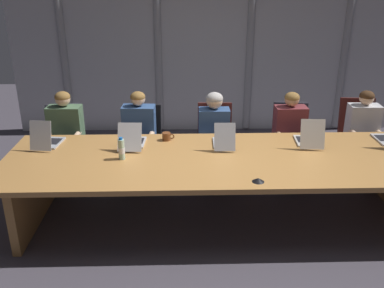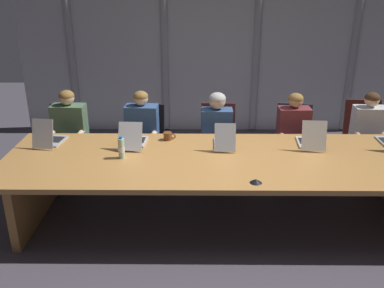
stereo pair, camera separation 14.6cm
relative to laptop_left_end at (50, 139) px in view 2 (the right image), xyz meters
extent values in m
plane|color=#47424C|center=(1.84, -0.36, -0.79)|extent=(12.25, 12.25, 0.00)
cube|color=#B77F42|center=(1.84, -0.36, -0.09)|extent=(4.39, 1.37, 0.05)
cube|color=black|center=(1.84, -0.36, -0.15)|extent=(3.73, 0.10, 0.06)
cube|color=olive|center=(-0.10, -0.36, -0.45)|extent=(0.08, 1.16, 0.67)
cube|color=#B2B2B7|center=(1.84, 2.53, 0.59)|extent=(6.12, 0.10, 2.75)
cylinder|color=gray|center=(-0.40, 2.47, 0.59)|extent=(0.12, 0.12, 2.69)
cylinder|color=gray|center=(1.08, 2.47, 0.59)|extent=(0.12, 0.12, 2.69)
cylinder|color=gray|center=(2.52, 2.47, 0.59)|extent=(0.12, 0.12, 2.69)
cylinder|color=gray|center=(4.04, 2.47, 0.59)|extent=(0.12, 0.12, 2.69)
cube|color=#A8ADB7|center=(0.01, 0.06, -0.05)|extent=(0.26, 0.35, 0.02)
cube|color=black|center=(0.01, 0.09, -0.04)|extent=(0.21, 0.20, 0.00)
cube|color=#A8ADB7|center=(-0.02, -0.14, 0.11)|extent=(0.23, 0.12, 0.30)
cube|color=black|center=(-0.02, -0.13, 0.11)|extent=(0.21, 0.10, 0.27)
cube|color=#BCBCC1|center=(0.91, 0.05, -0.05)|extent=(0.26, 0.33, 0.02)
cube|color=black|center=(0.91, 0.08, -0.04)|extent=(0.22, 0.18, 0.00)
cube|color=#BCBCC1|center=(0.90, -0.17, 0.09)|extent=(0.25, 0.15, 0.27)
cube|color=black|center=(0.90, -0.16, 0.10)|extent=(0.23, 0.13, 0.24)
cube|color=#A8ADB7|center=(1.88, 0.01, -0.05)|extent=(0.23, 0.31, 0.02)
cube|color=black|center=(1.88, 0.03, -0.04)|extent=(0.19, 0.17, 0.00)
cube|color=#A8ADB7|center=(1.87, -0.19, 0.09)|extent=(0.22, 0.11, 0.28)
cube|color=black|center=(1.87, -0.19, 0.10)|extent=(0.20, 0.10, 0.25)
cube|color=beige|center=(2.80, 0.04, -0.05)|extent=(0.28, 0.35, 0.02)
cube|color=black|center=(2.80, 0.06, -0.04)|extent=(0.23, 0.20, 0.00)
cube|color=beige|center=(2.78, -0.17, 0.11)|extent=(0.26, 0.12, 0.30)
cube|color=black|center=(2.78, -0.17, 0.11)|extent=(0.23, 0.10, 0.27)
cube|color=#2D2D38|center=(-0.02, 0.68, -0.38)|extent=(0.55, 0.55, 0.08)
cube|color=#2D2D38|center=(-0.06, 0.90, -0.10)|extent=(0.44, 0.18, 0.47)
cylinder|color=#262628|center=(-0.02, 0.68, -0.58)|extent=(0.05, 0.05, 0.33)
cylinder|color=black|center=(-0.02, 0.68, -0.77)|extent=(0.60, 0.60, 0.04)
cube|color=black|center=(0.94, 0.68, -0.38)|extent=(0.51, 0.51, 0.08)
cube|color=black|center=(0.95, 0.90, -0.11)|extent=(0.44, 0.14, 0.45)
cylinder|color=#262628|center=(0.94, 0.68, -0.58)|extent=(0.05, 0.05, 0.33)
cylinder|color=black|center=(0.94, 0.68, -0.77)|extent=(0.60, 0.60, 0.04)
cube|color=#511E19|center=(1.85, 0.68, -0.38)|extent=(0.49, 0.49, 0.08)
cube|color=#511E19|center=(1.86, 0.90, -0.10)|extent=(0.44, 0.13, 0.47)
cylinder|color=#262628|center=(1.85, 0.68, -0.58)|extent=(0.05, 0.05, 0.33)
cylinder|color=black|center=(1.85, 0.68, -0.77)|extent=(0.60, 0.60, 0.04)
cube|color=#2D2D38|center=(2.79, 0.68, -0.38)|extent=(0.55, 0.55, 0.08)
cube|color=#2D2D38|center=(2.82, 0.90, -0.11)|extent=(0.45, 0.18, 0.47)
cylinder|color=#262628|center=(2.79, 0.68, -0.58)|extent=(0.05, 0.05, 0.33)
cylinder|color=black|center=(2.79, 0.68, -0.77)|extent=(0.60, 0.60, 0.04)
cube|color=#511E19|center=(3.67, 0.68, -0.38)|extent=(0.51, 0.51, 0.08)
cube|color=#511E19|center=(3.69, 0.90, -0.08)|extent=(0.44, 0.15, 0.52)
cylinder|color=#262628|center=(3.67, 0.68, -0.58)|extent=(0.05, 0.05, 0.33)
cylinder|color=black|center=(3.67, 0.68, -0.77)|extent=(0.60, 0.60, 0.04)
cube|color=#4C6B4C|center=(0.02, 0.66, -0.08)|extent=(0.41, 0.23, 0.52)
sphere|color=beige|center=(0.02, 0.66, 0.27)|extent=(0.18, 0.18, 0.18)
ellipsoid|color=olive|center=(0.02, 0.66, 0.29)|extent=(0.18, 0.18, 0.13)
cylinder|color=#4C6B4C|center=(0.19, 0.66, -0.01)|extent=(0.07, 0.14, 0.27)
cylinder|color=beige|center=(0.19, 0.45, -0.13)|extent=(0.07, 0.30, 0.06)
cylinder|color=#4C6B4C|center=(-0.15, 0.67, -0.01)|extent=(0.07, 0.14, 0.27)
cylinder|color=beige|center=(-0.15, 0.46, -0.13)|extent=(0.07, 0.30, 0.06)
cylinder|color=#262833|center=(0.12, 0.46, -0.37)|extent=(0.14, 0.40, 0.13)
cylinder|color=#262833|center=(0.11, 0.28, -0.57)|extent=(0.11, 0.11, 0.43)
cylinder|color=#262833|center=(-0.08, 0.47, -0.37)|extent=(0.14, 0.40, 0.13)
cylinder|color=#262833|center=(-0.09, 0.29, -0.57)|extent=(0.11, 0.11, 0.43)
cube|color=#335184|center=(0.91, 0.66, -0.08)|extent=(0.40, 0.24, 0.51)
sphere|color=beige|center=(0.91, 0.66, 0.27)|extent=(0.18, 0.18, 0.18)
ellipsoid|color=olive|center=(0.91, 0.66, 0.29)|extent=(0.18, 0.18, 0.13)
cylinder|color=#335184|center=(1.08, 0.65, -0.02)|extent=(0.08, 0.14, 0.27)
cylinder|color=beige|center=(1.07, 0.44, -0.13)|extent=(0.08, 0.30, 0.06)
cylinder|color=#335184|center=(0.75, 0.67, -0.02)|extent=(0.08, 0.14, 0.27)
cylinder|color=beige|center=(0.73, 0.46, -0.13)|extent=(0.08, 0.30, 0.06)
cylinder|color=#262833|center=(1.00, 0.46, -0.37)|extent=(0.15, 0.41, 0.13)
cylinder|color=#262833|center=(0.99, 0.28, -0.57)|extent=(0.11, 0.11, 0.43)
cylinder|color=#262833|center=(0.80, 0.47, -0.37)|extent=(0.15, 0.41, 0.13)
cylinder|color=#262833|center=(0.79, 0.29, -0.57)|extent=(0.11, 0.11, 0.43)
cube|color=#335184|center=(1.83, 0.66, -0.10)|extent=(0.38, 0.22, 0.47)
sphere|color=beige|center=(1.83, 0.66, 0.24)|extent=(0.20, 0.20, 0.20)
ellipsoid|color=#B2ADA8|center=(1.83, 0.66, 0.26)|extent=(0.21, 0.21, 0.15)
cylinder|color=#335184|center=(1.99, 0.66, -0.06)|extent=(0.07, 0.14, 0.27)
cylinder|color=beige|center=(1.98, 0.45, -0.18)|extent=(0.07, 0.30, 0.06)
cylinder|color=#335184|center=(1.67, 0.66, -0.06)|extent=(0.07, 0.14, 0.27)
cylinder|color=beige|center=(1.67, 0.45, -0.18)|extent=(0.07, 0.30, 0.06)
cylinder|color=#262833|center=(1.93, 0.46, -0.37)|extent=(0.14, 0.40, 0.13)
cylinder|color=#262833|center=(1.92, 0.28, -0.57)|extent=(0.11, 0.11, 0.43)
cylinder|color=#262833|center=(1.73, 0.46, -0.37)|extent=(0.14, 0.40, 0.13)
cylinder|color=#262833|center=(1.72, 0.28, -0.57)|extent=(0.11, 0.11, 0.43)
cube|color=brown|center=(2.76, 0.66, -0.09)|extent=(0.38, 0.22, 0.49)
sphere|color=tan|center=(2.76, 0.66, 0.24)|extent=(0.18, 0.18, 0.18)
ellipsoid|color=olive|center=(2.76, 0.66, 0.27)|extent=(0.18, 0.18, 0.13)
cylinder|color=brown|center=(2.92, 0.66, -0.04)|extent=(0.07, 0.14, 0.27)
cylinder|color=tan|center=(2.93, 0.45, -0.16)|extent=(0.07, 0.30, 0.06)
cylinder|color=brown|center=(2.60, 0.66, -0.04)|extent=(0.07, 0.14, 0.27)
cylinder|color=tan|center=(2.61, 0.45, -0.16)|extent=(0.07, 0.30, 0.06)
cylinder|color=#262833|center=(2.87, 0.46, -0.37)|extent=(0.13, 0.40, 0.13)
cylinder|color=#262833|center=(2.87, 0.28, -0.57)|extent=(0.11, 0.11, 0.43)
cylinder|color=#262833|center=(2.67, 0.46, -0.37)|extent=(0.13, 0.40, 0.13)
cylinder|color=#262833|center=(2.67, 0.28, -0.57)|extent=(0.11, 0.11, 0.43)
cube|color=silver|center=(3.67, 0.66, -0.09)|extent=(0.38, 0.24, 0.50)
sphere|color=beige|center=(3.67, 0.66, 0.26)|extent=(0.17, 0.17, 0.17)
ellipsoid|color=#472D19|center=(3.67, 0.66, 0.28)|extent=(0.18, 0.18, 0.13)
cylinder|color=silver|center=(3.83, 0.65, -0.03)|extent=(0.08, 0.14, 0.27)
cylinder|color=silver|center=(3.52, 0.67, -0.03)|extent=(0.08, 0.14, 0.27)
cylinder|color=beige|center=(3.51, 0.46, -0.14)|extent=(0.08, 0.30, 0.06)
cylinder|color=#262833|center=(3.76, 0.46, -0.37)|extent=(0.15, 0.41, 0.13)
cylinder|color=#262833|center=(3.75, 0.28, -0.57)|extent=(0.11, 0.11, 0.43)
cylinder|color=#262833|center=(3.56, 0.47, -0.37)|extent=(0.15, 0.41, 0.13)
cylinder|color=#262833|center=(3.55, 0.29, -0.57)|extent=(0.11, 0.11, 0.43)
cylinder|color=#ADD1B2|center=(0.84, -0.37, 0.04)|extent=(0.06, 0.06, 0.21)
cylinder|color=white|center=(0.84, -0.37, 0.03)|extent=(0.06, 0.06, 0.06)
cylinder|color=blue|center=(0.84, -0.37, 0.16)|extent=(0.03, 0.03, 0.02)
cylinder|color=brown|center=(1.26, 0.13, -0.02)|extent=(0.09, 0.09, 0.09)
torus|color=brown|center=(1.32, 0.13, -0.02)|extent=(0.06, 0.01, 0.06)
cone|color=black|center=(2.10, -0.90, -0.04)|extent=(0.11, 0.11, 0.03)
camera|label=1|loc=(1.42, -4.19, 1.63)|focal=39.33mm
camera|label=2|loc=(1.57, -4.20, 1.63)|focal=39.33mm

